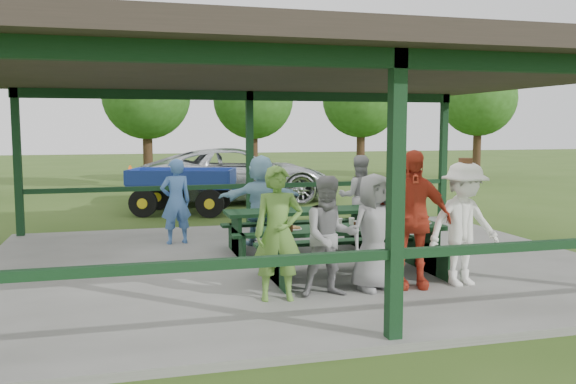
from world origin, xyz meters
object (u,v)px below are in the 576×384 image
object	(u,v)px
contestant_red	(411,219)
pickup_truck	(237,175)
contestant_green	(278,233)
picnic_table_near	(354,245)
spectator_lblue	(261,200)
spectator_grey	(359,197)
contestant_grey_mid	(374,232)
farm_trailer	(183,190)
contestant_grey_left	(330,236)
contestant_white_fedora	(464,224)
spectator_blue	(176,201)
picnic_table_far	(300,225)

from	to	relation	value
contestant_red	pickup_truck	distance (m)	11.05
contestant_green	picnic_table_near	bearing A→B (deg)	40.68
picnic_table_near	spectator_lblue	world-z (taller)	spectator_lblue
spectator_grey	contestant_red	bearing A→B (deg)	93.14
contestant_grey_mid	farm_trailer	size ratio (longest dim) A/B	0.43
contestant_grey_left	contestant_white_fedora	world-z (taller)	contestant_white_fedora
contestant_grey_left	spectator_blue	bearing A→B (deg)	113.71
contestant_green	contestant_red	world-z (taller)	contestant_red
picnic_table_far	contestant_white_fedora	xyz separation A→B (m)	(1.56, -2.85, 0.40)
picnic_table_far	pickup_truck	size ratio (longest dim) A/B	0.44
contestant_grey_mid	spectator_lblue	size ratio (longest dim) A/B	0.94
picnic_table_far	contestant_white_fedora	size ratio (longest dim) A/B	1.48
picnic_table_near	contestant_white_fedora	xyz separation A→B (m)	(1.30, -0.85, 0.39)
contestant_green	contestant_grey_mid	xyz separation A→B (m)	(1.37, 0.13, -0.07)
contestant_green	contestant_red	size ratio (longest dim) A/B	0.91
contestant_grey_mid	contestant_grey_left	bearing A→B (deg)	174.71
spectator_blue	farm_trailer	world-z (taller)	spectator_blue
contestant_white_fedora	spectator_grey	xyz separation A→B (m)	(-0.06, 3.81, -0.04)
spectator_lblue	spectator_grey	xyz separation A→B (m)	(2.03, 0.14, -0.02)
contestant_grey_left	spectator_blue	world-z (taller)	spectator_blue
spectator_grey	farm_trailer	bearing A→B (deg)	-45.53
spectator_blue	farm_trailer	bearing A→B (deg)	-107.21
spectator_grey	farm_trailer	distance (m)	5.94
picnic_table_near	pickup_truck	world-z (taller)	pickup_truck
contestant_grey_mid	spectator_grey	distance (m)	3.93
contestant_red	pickup_truck	bearing A→B (deg)	104.37
spectator_lblue	spectator_grey	world-z (taller)	spectator_lblue
contestant_green	contestant_grey_left	xyz separation A→B (m)	(0.70, -0.00, -0.07)
picnic_table_near	pickup_truck	distance (m)	10.28
spectator_grey	picnic_table_far	bearing A→B (deg)	46.30
picnic_table_near	picnic_table_far	xyz separation A→B (m)	(-0.26, 2.00, -0.00)
contestant_green	contestant_white_fedora	bearing A→B (deg)	8.57
contestant_red	contestant_white_fedora	xyz separation A→B (m)	(0.76, -0.09, -0.08)
contestant_green	spectator_blue	xyz separation A→B (m)	(-0.95, 4.20, -0.05)
contestant_green	contestant_grey_left	distance (m)	0.70
picnic_table_far	pickup_truck	world-z (taller)	pickup_truck
spectator_blue	spectator_grey	distance (m)	3.59
contestant_grey_mid	contestant_red	world-z (taller)	contestant_red
contestant_red	contestant_white_fedora	size ratio (longest dim) A/B	1.07
farm_trailer	picnic_table_near	bearing A→B (deg)	-60.04
contestant_grey_mid	contestant_white_fedora	world-z (taller)	contestant_white_fedora
picnic_table_far	farm_trailer	distance (m)	6.25
contestant_red	contestant_white_fedora	bearing A→B (deg)	5.32
contestant_red	spectator_blue	bearing A→B (deg)	137.46
picnic_table_near	spectator_blue	xyz separation A→B (m)	(-2.34, 3.30, 0.33)
picnic_table_near	contestant_green	distance (m)	1.70
picnic_table_near	spectator_grey	distance (m)	3.23
spectator_blue	picnic_table_far	bearing A→B (deg)	137.39
spectator_blue	pickup_truck	size ratio (longest dim) A/B	0.27
contestant_grey_left	spectator_blue	distance (m)	4.52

